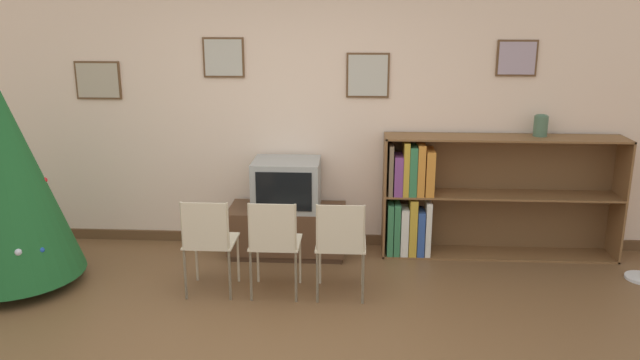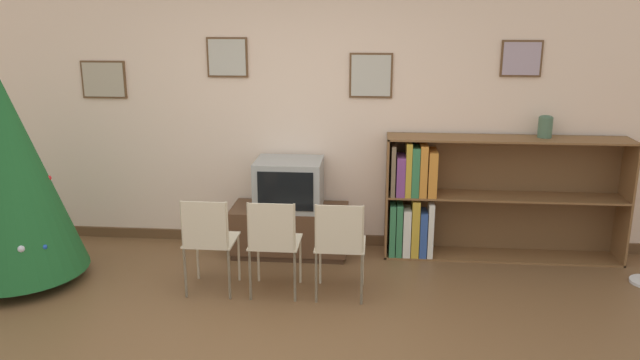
{
  "view_description": "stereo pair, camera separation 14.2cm",
  "coord_description": "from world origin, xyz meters",
  "px_view_note": "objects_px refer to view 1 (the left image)",
  "views": [
    {
      "loc": [
        0.54,
        -3.63,
        2.26
      ],
      "look_at": [
        0.25,
        1.22,
        0.93
      ],
      "focal_mm": 35.0,
      "sensor_mm": 36.0,
      "label": 1
    },
    {
      "loc": [
        0.69,
        -3.62,
        2.26
      ],
      "look_at": [
        0.25,
        1.22,
        0.93
      ],
      "focal_mm": 35.0,
      "sensor_mm": 36.0,
      "label": 2
    }
  ],
  "objects_px": {
    "christmas_tree": "(2,174)",
    "vase": "(541,125)",
    "folding_chair_center": "(274,242)",
    "bookshelf": "(454,197)",
    "tv_console": "(287,230)",
    "television": "(287,184)",
    "folding_chair_right": "(341,243)",
    "folding_chair_left": "(209,240)"
  },
  "relations": [
    {
      "from": "folding_chair_right",
      "to": "vase",
      "type": "distance_m",
      "value": 2.21
    },
    {
      "from": "christmas_tree",
      "to": "television",
      "type": "xyz_separation_m",
      "value": [
        2.23,
        0.82,
        -0.28
      ]
    },
    {
      "from": "christmas_tree",
      "to": "television",
      "type": "bearing_deg",
      "value": 20.32
    },
    {
      "from": "christmas_tree",
      "to": "bookshelf",
      "type": "height_order",
      "value": "christmas_tree"
    },
    {
      "from": "folding_chair_left",
      "to": "vase",
      "type": "distance_m",
      "value": 3.13
    },
    {
      "from": "television",
      "to": "folding_chair_right",
      "type": "bearing_deg",
      "value": -60.3
    },
    {
      "from": "folding_chair_right",
      "to": "bookshelf",
      "type": "distance_m",
      "value": 1.46
    },
    {
      "from": "folding_chair_right",
      "to": "christmas_tree",
      "type": "bearing_deg",
      "value": 177.84
    },
    {
      "from": "tv_console",
      "to": "folding_chair_right",
      "type": "distance_m",
      "value": 1.1
    },
    {
      "from": "folding_chair_left",
      "to": "bookshelf",
      "type": "height_order",
      "value": "bookshelf"
    },
    {
      "from": "vase",
      "to": "folding_chair_center",
      "type": "bearing_deg",
      "value": -155.24
    },
    {
      "from": "television",
      "to": "folding_chair_left",
      "type": "distance_m",
      "value": 1.09
    },
    {
      "from": "tv_console",
      "to": "folding_chair_right",
      "type": "xyz_separation_m",
      "value": [
        0.53,
        -0.93,
        0.24
      ]
    },
    {
      "from": "vase",
      "to": "tv_console",
      "type": "bearing_deg",
      "value": -176.66
    },
    {
      "from": "christmas_tree",
      "to": "vase",
      "type": "height_order",
      "value": "christmas_tree"
    },
    {
      "from": "bookshelf",
      "to": "vase",
      "type": "distance_m",
      "value": 1.01
    },
    {
      "from": "christmas_tree",
      "to": "tv_console",
      "type": "distance_m",
      "value": 2.49
    },
    {
      "from": "folding_chair_center",
      "to": "television",
      "type": "bearing_deg",
      "value": 90.0
    },
    {
      "from": "tv_console",
      "to": "bookshelf",
      "type": "xyz_separation_m",
      "value": [
        1.56,
        0.09,
        0.33
      ]
    },
    {
      "from": "folding_chair_center",
      "to": "vase",
      "type": "distance_m",
      "value": 2.66
    },
    {
      "from": "christmas_tree",
      "to": "folding_chair_left",
      "type": "xyz_separation_m",
      "value": [
        1.7,
        -0.1,
        -0.49
      ]
    },
    {
      "from": "folding_chair_center",
      "to": "bookshelf",
      "type": "bearing_deg",
      "value": 33.23
    },
    {
      "from": "folding_chair_center",
      "to": "folding_chair_right",
      "type": "height_order",
      "value": "same"
    },
    {
      "from": "christmas_tree",
      "to": "tv_console",
      "type": "relative_size",
      "value": 1.78
    },
    {
      "from": "christmas_tree",
      "to": "folding_chair_center",
      "type": "relative_size",
      "value": 2.37
    },
    {
      "from": "tv_console",
      "to": "television",
      "type": "bearing_deg",
      "value": -90.0
    },
    {
      "from": "christmas_tree",
      "to": "folding_chair_left",
      "type": "bearing_deg",
      "value": -3.51
    },
    {
      "from": "television",
      "to": "folding_chair_center",
      "type": "height_order",
      "value": "television"
    },
    {
      "from": "folding_chair_right",
      "to": "folding_chair_left",
      "type": "bearing_deg",
      "value": 180.0
    },
    {
      "from": "tv_console",
      "to": "television",
      "type": "xyz_separation_m",
      "value": [
        0.0,
        -0.0,
        0.46
      ]
    },
    {
      "from": "tv_console",
      "to": "vase",
      "type": "xyz_separation_m",
      "value": [
        2.31,
        0.13,
        1.01
      ]
    },
    {
      "from": "christmas_tree",
      "to": "tv_console",
      "type": "height_order",
      "value": "christmas_tree"
    },
    {
      "from": "christmas_tree",
      "to": "folding_chair_right",
      "type": "distance_m",
      "value": 2.8
    },
    {
      "from": "tv_console",
      "to": "folding_chair_left",
      "type": "relative_size",
      "value": 1.33
    },
    {
      "from": "christmas_tree",
      "to": "vase",
      "type": "distance_m",
      "value": 4.65
    },
    {
      "from": "folding_chair_center",
      "to": "bookshelf",
      "type": "height_order",
      "value": "bookshelf"
    },
    {
      "from": "folding_chair_left",
      "to": "folding_chair_right",
      "type": "xyz_separation_m",
      "value": [
        1.06,
        0.0,
        0.0
      ]
    },
    {
      "from": "tv_console",
      "to": "folding_chair_left",
      "type": "distance_m",
      "value": 1.1
    },
    {
      "from": "television",
      "to": "bookshelf",
      "type": "xyz_separation_m",
      "value": [
        1.56,
        0.1,
        -0.12
      ]
    },
    {
      "from": "tv_console",
      "to": "folding_chair_center",
      "type": "bearing_deg",
      "value": -90.0
    },
    {
      "from": "television",
      "to": "vase",
      "type": "distance_m",
      "value": 2.38
    },
    {
      "from": "tv_console",
      "to": "folding_chair_right",
      "type": "relative_size",
      "value": 1.33
    }
  ]
}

